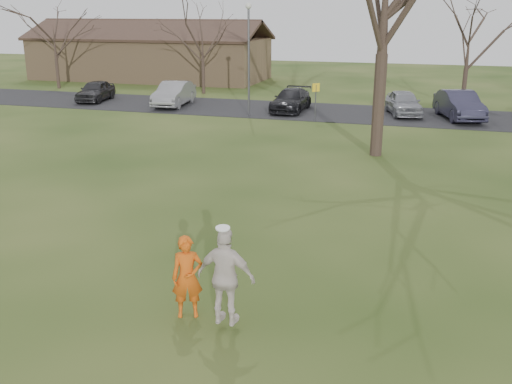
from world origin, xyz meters
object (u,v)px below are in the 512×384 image
player_defender (187,277)px  lamp_post (249,46)px  car_5 (459,105)px  building (150,57)px  car_3 (291,100)px  car_1 (174,94)px  car_0 (95,91)px  catching_play (226,277)px  car_4 (404,103)px

player_defender → lamp_post: (-5.72, 22.29, 3.12)m
car_5 → building: (-25.61, 13.20, 1.11)m
car_3 → lamp_post: size_ratio=0.71×
car_1 → car_3: 7.60m
car_5 → car_0: bearing=163.6°
car_0 → car_3: car_0 is taller
player_defender → car_5: player_defender is taller
car_0 → car_1: (5.88, -0.34, 0.08)m
car_3 → building: bearing=140.8°
catching_play → car_5: bearing=78.7°
car_1 → catching_play: (12.27, -24.58, 0.33)m
car_4 → lamp_post: (-8.56, -2.80, 3.23)m
car_0 → car_5: 23.12m
car_0 → lamp_post: lamp_post is taller
lamp_post → car_5: bearing=11.2°
building → car_3: bearing=-39.8°
car_0 → lamp_post: bearing=-20.7°
car_0 → catching_play: bearing=-63.3°
car_4 → building: size_ratio=0.20×
car_0 → building: 13.47m
car_5 → lamp_post: 12.25m
car_3 → lamp_post: lamp_post is taller
car_4 → building: bearing=136.1°
car_0 → car_1: 5.89m
car_0 → catching_play: catching_play is taller
building → catching_play: bearing=-61.5°
player_defender → building: (-19.72, 37.79, 1.08)m
player_defender → car_1: bearing=91.6°
car_0 → building: building is taller
car_0 → car_5: bearing=-9.4°
car_5 → building: 28.83m
car_0 → lamp_post: (11.51, -2.32, 3.25)m
car_3 → car_5: 9.64m
player_defender → car_3: size_ratio=0.38×
player_defender → catching_play: (0.93, -0.31, 0.28)m
car_0 → car_1: size_ratio=0.87×
building → player_defender: bearing=-62.4°
player_defender → building: 42.64m
car_0 → car_5: (23.12, -0.02, 0.10)m
car_0 → car_5: size_ratio=0.84×
car_5 → building: bearing=136.3°
car_4 → catching_play: bearing=-108.9°
car_1 → building: 15.94m
player_defender → car_3: 24.78m
car_5 → car_3: bearing=164.2°
catching_play → lamp_post: bearing=106.4°
car_5 → lamp_post: size_ratio=0.75×
car_5 → car_4: bearing=154.4°
catching_play → building: building is taller
player_defender → lamp_post: 23.22m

